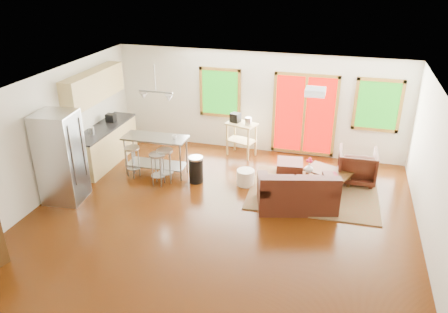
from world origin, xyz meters
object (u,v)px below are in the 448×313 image
(armchair, at_px, (357,164))
(island, at_px, (156,149))
(loveseat, at_px, (297,193))
(coffee_table, at_px, (328,173))
(kitchen_cart, at_px, (241,128))
(ottoman, at_px, (290,169))
(refrigerator, at_px, (61,157))
(rug, at_px, (313,192))

(armchair, relative_size, island, 0.57)
(loveseat, xyz_separation_m, armchair, (1.16, 1.54, 0.10))
(coffee_table, relative_size, kitchen_cart, 1.00)
(ottoman, bearing_deg, island, -167.19)
(loveseat, height_order, refrigerator, refrigerator)
(refrigerator, relative_size, island, 1.28)
(armchair, height_order, kitchen_cart, kitchen_cart)
(loveseat, bearing_deg, kitchen_cart, 113.05)
(ottoman, height_order, kitchen_cart, kitchen_cart)
(ottoman, bearing_deg, coffee_table, -14.49)
(rug, height_order, kitchen_cart, kitchen_cart)
(coffee_table, bearing_deg, armchair, 35.31)
(rug, bearing_deg, refrigerator, -161.61)
(loveseat, bearing_deg, rug, 53.70)
(coffee_table, distance_m, island, 3.97)
(refrigerator, bearing_deg, ottoman, 20.80)
(ottoman, relative_size, island, 0.39)
(rug, bearing_deg, armchair, 43.29)
(loveseat, height_order, armchair, armchair)
(refrigerator, distance_m, island, 2.13)
(refrigerator, bearing_deg, armchair, 16.21)
(island, bearing_deg, ottoman, 12.81)
(ottoman, distance_m, kitchen_cart, 1.74)
(armchair, bearing_deg, refrigerator, 21.28)
(loveseat, distance_m, kitchen_cart, 2.85)
(refrigerator, xyz_separation_m, kitchen_cart, (3.02, 3.18, -0.20))
(ottoman, bearing_deg, refrigerator, -152.47)
(rug, relative_size, kitchen_cart, 2.46)
(loveseat, height_order, coffee_table, loveseat)
(island, height_order, kitchen_cart, kitchen_cart)
(loveseat, distance_m, refrigerator, 4.88)
(ottoman, xyz_separation_m, kitchen_cart, (-1.40, 0.88, 0.57))
(loveseat, xyz_separation_m, ottoman, (-0.33, 1.35, -0.13))
(rug, xyz_separation_m, kitchen_cart, (-2.01, 1.51, 0.75))
(rug, xyz_separation_m, loveseat, (-0.28, -0.72, 0.32))
(loveseat, distance_m, armchair, 1.93)
(rug, relative_size, ottoman, 4.64)
(armchair, bearing_deg, ottoman, 5.93)
(refrigerator, relative_size, kitchen_cart, 1.72)
(island, bearing_deg, coffee_table, 6.72)
(armchair, bearing_deg, coffee_table, 33.65)
(ottoman, bearing_deg, rug, -45.79)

